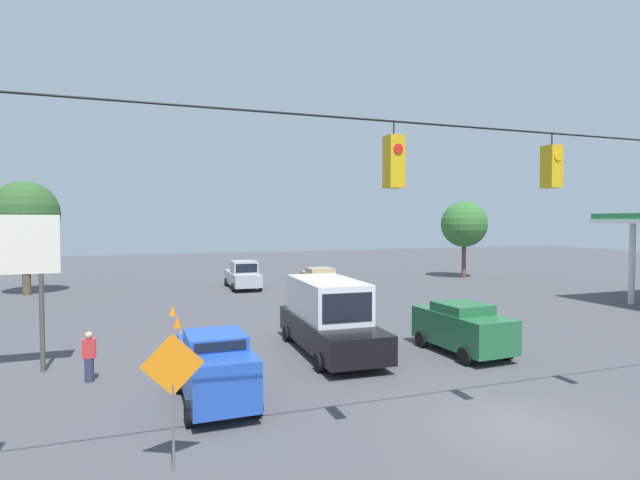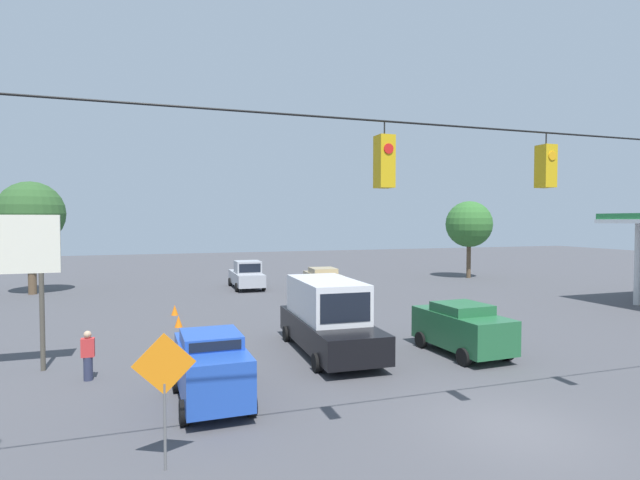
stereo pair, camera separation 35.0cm
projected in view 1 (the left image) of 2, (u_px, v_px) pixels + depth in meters
ground_plane at (519, 428)px, 12.32m from camera, size 140.00×140.00×0.00m
overhead_signal_span at (549, 231)px, 11.28m from camera, size 24.10×0.38×7.93m
sedan_tan_oncoming_deep at (320, 282)px, 33.47m from camera, size 2.18×4.16×1.94m
pickup_truck_silver_withflow_deep at (243, 276)px, 37.42m from camera, size 2.22×5.26×2.12m
box_truck_black_withflow_mid at (329, 316)px, 19.45m from camera, size 2.73×7.01×2.81m
sedan_blue_parked_shoulder at (215, 367)px, 13.89m from camera, size 1.99×4.01×2.01m
sedan_green_crossing_near at (462, 327)px, 19.21m from camera, size 2.24×4.26×1.95m
traffic_cone_nearest at (207, 404)px, 13.16m from camera, size 0.37×0.37×0.56m
traffic_cone_second at (199, 374)px, 15.72m from camera, size 0.37×0.37×0.56m
traffic_cone_third at (192, 350)px, 18.63m from camera, size 0.37×0.37×0.56m
traffic_cone_fourth at (181, 335)px, 21.08m from camera, size 0.37×0.37×0.56m
traffic_cone_fifth at (177, 322)px, 23.83m from camera, size 0.37×0.37×0.56m
traffic_cone_farthest at (172, 310)px, 26.83m from camera, size 0.37×0.37×0.56m
work_zone_sign at (173, 375)px, 10.11m from camera, size 1.27×0.06×2.84m
pedestrian at (89, 357)px, 15.84m from camera, size 0.40×0.28×1.60m
tree_horizon_left at (464, 224)px, 44.56m from camera, size 4.09×4.09×6.85m
tree_horizon_right at (25, 214)px, 34.07m from camera, size 4.43×4.43×7.82m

